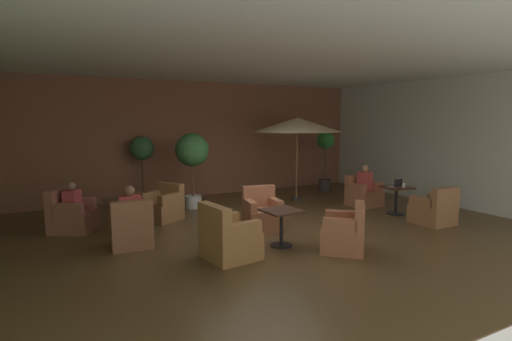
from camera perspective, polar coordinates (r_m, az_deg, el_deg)
The scene contains 24 objects.
ground_plane at distance 8.14m, azimuth 1.50°, elevation -9.01°, with size 11.33×9.00×0.02m, color brown.
wall_back_brick at distance 11.92m, azimuth -9.11°, elevation 4.46°, with size 11.33×0.08×3.42m, color brown.
wall_right_plain at distance 11.68m, azimuth 26.39°, elevation 3.75°, with size 0.08×9.00×3.42m, color silver.
ceiling_slab at distance 7.91m, azimuth 1.59°, elevation 15.86°, with size 11.33×9.00×0.06m, color silver.
cafe_table_front_left at distance 10.17m, azimuth 19.76°, elevation -3.37°, with size 0.68×0.68×0.67m.
armchair_front_left_north at distance 9.51m, azimuth 24.53°, elevation -5.29°, with size 0.73×0.78×0.85m.
armchair_front_left_east at distance 10.92m, azimuth 15.36°, elevation -3.37°, with size 0.81×0.74×0.82m.
cafe_table_front_right at distance 8.52m, azimuth -18.65°, elevation -4.89°, with size 0.77×0.77×0.67m.
armchair_front_right_north at distance 7.50m, azimuth -17.73°, elevation -8.12°, with size 0.75×0.78×0.89m.
armchair_front_right_east at distance 9.30m, azimuth -13.43°, elevation -5.11°, with size 1.03×1.02×0.82m.
armchair_front_right_south at distance 8.97m, azimuth -25.40°, elevation -5.99°, with size 1.03×1.02×0.90m.
cafe_table_mid_center at distance 7.16m, azimuth 3.74°, elevation -7.20°, with size 0.67×0.67×0.67m.
armchair_mid_center_north at distance 8.23m, azimuth 0.87°, elevation -6.37°, with size 0.82×0.84×0.90m.
armchair_mid_center_east at distance 6.56m, azimuth -4.08°, elevation -9.88°, with size 0.89×0.91×0.94m.
armchair_mid_center_south at distance 7.09m, azimuth 12.82°, elevation -8.89°, with size 1.03×1.04×0.85m.
patio_umbrella_tall_red at distance 11.14m, azimuth 6.04°, elevation 6.61°, with size 2.51×2.51×2.36m.
potted_tree_left_corner at distance 11.10m, azimuth -16.26°, elevation 1.86°, with size 0.65×0.65×1.86m.
potted_tree_mid_left at distance 10.28m, azimuth -9.28°, elevation 2.34°, with size 0.88×0.88×1.97m.
potted_tree_mid_right at distance 12.80m, azimuth 10.09°, elevation 2.74°, with size 0.57×0.57×1.94m.
patron_blue_shirt at distance 8.88m, azimuth -25.23°, elevation -3.75°, with size 0.38×0.43×0.61m.
patron_by_window at distance 10.83m, azimuth 15.58°, elevation -1.27°, with size 0.40×0.23×0.69m.
patron_with_friend at distance 7.44m, azimuth -17.89°, elevation -5.03°, with size 0.40×0.28×0.66m.
iced_drink_cup at distance 10.11m, azimuth 20.72°, elevation -2.01°, with size 0.08×0.08×0.11m, color white.
open_laptop at distance 10.13m, azimuth 19.76°, elevation -1.97°, with size 0.33×0.26×0.20m.
Camera 1 is at (-3.85, -6.81, 2.27)m, focal length 27.44 mm.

